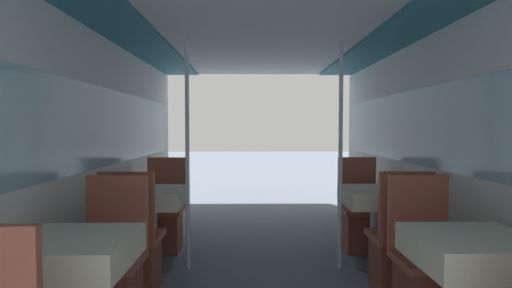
% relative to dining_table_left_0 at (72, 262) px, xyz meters
% --- Properties ---
extents(wall_left, '(0.05, 6.18, 2.09)m').
position_rel_dining_table_left_0_xyz_m(wall_left, '(-0.38, 1.04, 0.48)').
color(wall_left, silver).
rests_on(wall_left, ground_plane).
extents(wall_right, '(0.05, 6.18, 2.09)m').
position_rel_dining_table_left_0_xyz_m(wall_right, '(2.47, 1.04, 0.48)').
color(wall_right, silver).
rests_on(wall_right, ground_plane).
extents(ceiling_panel, '(2.86, 6.18, 0.07)m').
position_rel_dining_table_left_0_xyz_m(ceiling_panel, '(1.05, 1.04, 1.53)').
color(ceiling_panel, silver).
rests_on(ceiling_panel, wall_left).
extents(dining_table_left_0, '(0.60, 0.60, 0.74)m').
position_rel_dining_table_left_0_xyz_m(dining_table_left_0, '(0.00, 0.00, 0.00)').
color(dining_table_left_0, '#4C4C51').
rests_on(dining_table_left_0, ground_plane).
extents(chair_left_far_0, '(0.41, 0.41, 0.98)m').
position_rel_dining_table_left_0_xyz_m(chair_left_far_0, '(0.00, 0.54, -0.31)').
color(chair_left_far_0, brown).
rests_on(chair_left_far_0, ground_plane).
extents(dining_table_left_1, '(0.60, 0.60, 0.74)m').
position_rel_dining_table_left_0_xyz_m(dining_table_left_1, '(0.00, 1.61, 0.00)').
color(dining_table_left_1, '#4C4C51').
rests_on(dining_table_left_1, ground_plane).
extents(chair_left_near_1, '(0.41, 0.41, 0.98)m').
position_rel_dining_table_left_0_xyz_m(chair_left_near_1, '(0.00, 1.07, -0.31)').
color(chair_left_near_1, brown).
rests_on(chair_left_near_1, ground_plane).
extents(chair_left_far_1, '(0.41, 0.41, 0.98)m').
position_rel_dining_table_left_0_xyz_m(chair_left_far_1, '(0.00, 2.15, -0.31)').
color(chair_left_far_1, brown).
rests_on(chair_left_far_1, ground_plane).
extents(support_pole_left_1, '(0.04, 0.04, 2.09)m').
position_rel_dining_table_left_0_xyz_m(support_pole_left_1, '(0.34, 1.61, 0.44)').
color(support_pole_left_1, silver).
rests_on(support_pole_left_1, ground_plane).
extents(dining_table_right_0, '(0.60, 0.60, 0.74)m').
position_rel_dining_table_left_0_xyz_m(dining_table_right_0, '(2.09, 0.00, 0.00)').
color(dining_table_right_0, '#4C4C51').
rests_on(dining_table_right_0, ground_plane).
extents(chair_right_far_0, '(0.41, 0.41, 0.98)m').
position_rel_dining_table_left_0_xyz_m(chair_right_far_0, '(2.09, 0.54, -0.31)').
color(chair_right_far_0, brown).
rests_on(chair_right_far_0, ground_plane).
extents(dining_table_right_1, '(0.60, 0.60, 0.74)m').
position_rel_dining_table_left_0_xyz_m(dining_table_right_1, '(2.09, 1.61, 0.00)').
color(dining_table_right_1, '#4C4C51').
rests_on(dining_table_right_1, ground_plane).
extents(chair_right_near_1, '(0.41, 0.41, 0.98)m').
position_rel_dining_table_left_0_xyz_m(chair_right_near_1, '(2.09, 1.07, -0.31)').
color(chair_right_near_1, brown).
rests_on(chair_right_near_1, ground_plane).
extents(chair_right_far_1, '(0.41, 0.41, 0.98)m').
position_rel_dining_table_left_0_xyz_m(chair_right_far_1, '(2.09, 2.15, -0.31)').
color(chair_right_far_1, brown).
rests_on(chair_right_far_1, ground_plane).
extents(support_pole_right_1, '(0.04, 0.04, 2.09)m').
position_rel_dining_table_left_0_xyz_m(support_pole_right_1, '(1.75, 1.61, 0.44)').
color(support_pole_right_1, silver).
rests_on(support_pole_right_1, ground_plane).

